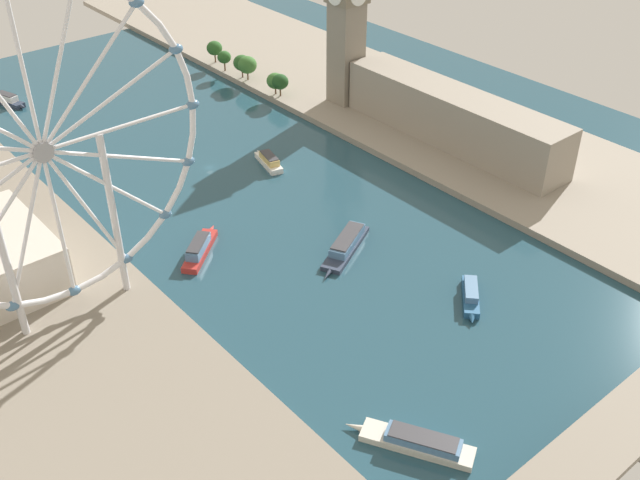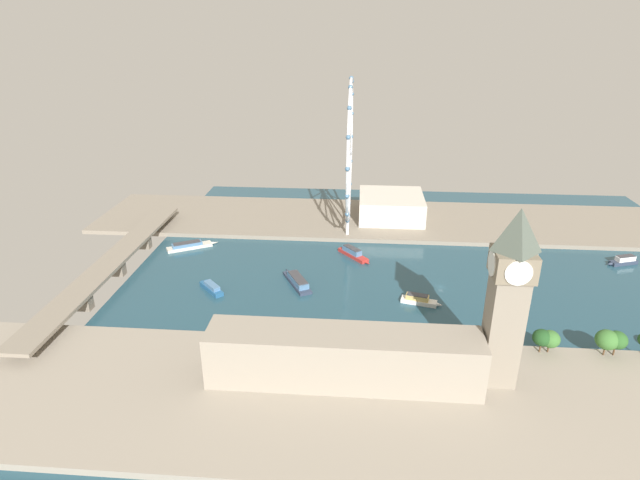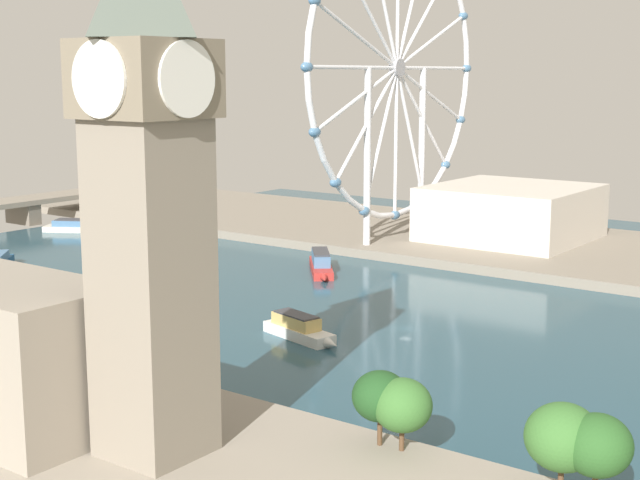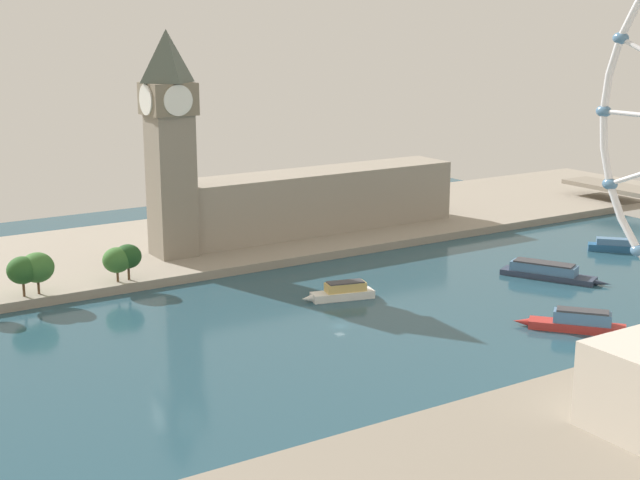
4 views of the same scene
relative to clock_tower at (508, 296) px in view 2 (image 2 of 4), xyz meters
name	(u,v)px [view 2 (image 2 of 4)]	position (x,y,z in m)	size (l,w,h in m)	color
ground_plane	(441,287)	(91.18, 11.01, -44.48)	(388.48, 388.48, 0.00)	#234756
riverbank_left	(477,408)	(-18.06, 11.01, -42.98)	(90.00, 520.00, 3.00)	gray
riverbank_right	(423,221)	(200.42, 11.01, -42.98)	(90.00, 520.00, 3.00)	gray
clock_tower	(508,296)	(0.00, 0.00, 0.00)	(17.24, 17.24, 79.76)	gray
parliament_block	(343,357)	(-6.55, 66.87, -29.39)	(22.00, 117.74, 24.16)	gray
tree_row_embankment	(605,340)	(22.43, -54.52, -33.42)	(11.51, 71.80, 13.13)	#513823
ferris_wheel	(350,152)	(181.49, 70.32, 16.44)	(106.48, 3.20, 111.15)	silver
riverside_hall	(391,206)	(203.77, 36.68, -32.26)	(52.28, 50.56, 18.44)	beige
river_bridge	(111,263)	(91.18, 216.95, -36.57)	(200.48, 17.28, 10.16)	gray
tour_boat_0	(624,261)	(133.34, -113.90, -41.96)	(10.97, 22.07, 6.04)	#2D384C
tour_boat_1	(353,253)	(130.87, 65.20, -41.95)	(26.55, 23.13, 6.31)	#B22D28
tour_boat_2	(297,281)	(87.42, 98.48, -42.13)	(35.15, 21.26, 5.52)	#2D384C
tour_boat_3	(211,287)	(75.39, 148.91, -42.41)	(20.65, 19.58, 5.01)	#235684
tour_boat_4	(189,246)	(135.78, 181.51, -42.48)	(22.03, 34.21, 4.80)	beige
tour_boat_5	(419,300)	(69.58, 26.30, -42.17)	(10.31, 23.73, 5.61)	white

